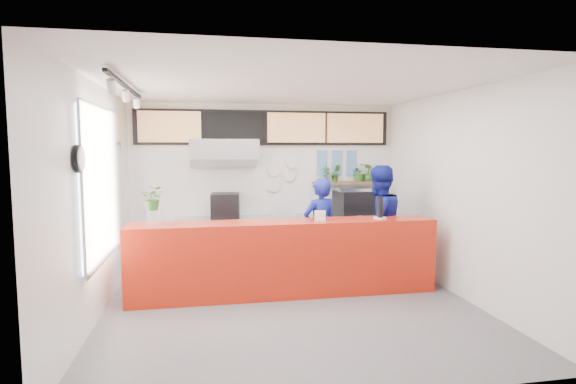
# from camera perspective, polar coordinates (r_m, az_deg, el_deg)

# --- Properties ---
(floor) EXTENTS (5.00, 5.00, 0.00)m
(floor) POSITION_cam_1_polar(r_m,az_deg,el_deg) (6.47, 0.26, -13.96)
(floor) COLOR slate
(floor) RESTS_ON ground
(ceiling) EXTENTS (5.00, 5.00, 0.00)m
(ceiling) POSITION_cam_1_polar(r_m,az_deg,el_deg) (6.16, 0.27, 13.38)
(ceiling) COLOR silver
(wall_back) EXTENTS (5.00, 0.00, 5.00)m
(wall_back) POSITION_cam_1_polar(r_m,az_deg,el_deg) (8.59, -2.83, 1.13)
(wall_back) COLOR white
(wall_back) RESTS_ON ground
(wall_left) EXTENTS (0.00, 5.00, 5.00)m
(wall_left) POSITION_cam_1_polar(r_m,az_deg,el_deg) (6.18, -23.15, -1.04)
(wall_left) COLOR white
(wall_left) RESTS_ON ground
(wall_right) EXTENTS (0.00, 5.00, 5.00)m
(wall_right) POSITION_cam_1_polar(r_m,az_deg,el_deg) (7.04, 20.69, -0.20)
(wall_right) COLOR white
(wall_right) RESTS_ON ground
(service_counter) EXTENTS (4.50, 0.60, 1.10)m
(service_counter) POSITION_cam_1_polar(r_m,az_deg,el_deg) (6.69, -0.38, -8.39)
(service_counter) COLOR red
(service_counter) RESTS_ON ground
(cream_band) EXTENTS (5.00, 0.02, 0.80)m
(cream_band) POSITION_cam_1_polar(r_m,az_deg,el_deg) (8.57, -2.86, 8.47)
(cream_band) COLOR beige
(cream_band) RESTS_ON wall_back
(prep_bench) EXTENTS (1.80, 0.60, 0.90)m
(prep_bench) POSITION_cam_1_polar(r_m,az_deg,el_deg) (8.38, -7.99, -6.30)
(prep_bench) COLOR #B2B5BA
(prep_bench) RESTS_ON ground
(panini_oven) EXTENTS (0.55, 0.55, 0.45)m
(panini_oven) POSITION_cam_1_polar(r_m,az_deg,el_deg) (8.27, -7.95, -1.71)
(panini_oven) COLOR black
(panini_oven) RESTS_ON prep_bench
(extraction_hood) EXTENTS (1.20, 0.70, 0.35)m
(extraction_hood) POSITION_cam_1_polar(r_m,az_deg,el_deg) (8.15, -8.13, 5.41)
(extraction_hood) COLOR #B2B5BA
(extraction_hood) RESTS_ON ceiling
(hood_lip) EXTENTS (1.20, 0.69, 0.31)m
(hood_lip) POSITION_cam_1_polar(r_m,az_deg,el_deg) (8.15, -8.11, 4.01)
(hood_lip) COLOR #B2B5BA
(hood_lip) RESTS_ON ceiling
(right_bench) EXTENTS (1.80, 0.60, 0.90)m
(right_bench) POSITION_cam_1_polar(r_m,az_deg,el_deg) (8.77, 7.27, -5.75)
(right_bench) COLOR #B2B5BA
(right_bench) RESTS_ON ground
(espresso_machine) EXTENTS (0.77, 0.61, 0.45)m
(espresso_machine) POSITION_cam_1_polar(r_m,az_deg,el_deg) (8.72, 8.38, -1.35)
(espresso_machine) COLOR black
(espresso_machine) RESTS_ON right_bench
(espresso_tray) EXTENTS (0.69, 0.49, 0.06)m
(espresso_tray) POSITION_cam_1_polar(r_m,az_deg,el_deg) (8.69, 8.41, 0.34)
(espresso_tray) COLOR #A8AAAF
(espresso_tray) RESTS_ON espresso_machine
(herb_shelf) EXTENTS (1.40, 0.18, 0.04)m
(herb_shelf) POSITION_cam_1_polar(r_m,az_deg,el_deg) (8.85, 7.58, 1.21)
(herb_shelf) COLOR brown
(herb_shelf) RESTS_ON wall_back
(menu_board_far_left) EXTENTS (1.10, 0.10, 0.55)m
(menu_board_far_left) POSITION_cam_1_polar(r_m,az_deg,el_deg) (8.41, -14.78, 8.02)
(menu_board_far_left) COLOR tan
(menu_board_far_left) RESTS_ON wall_back
(menu_board_mid_left) EXTENTS (1.10, 0.10, 0.55)m
(menu_board_mid_left) POSITION_cam_1_polar(r_m,az_deg,el_deg) (8.40, -6.79, 8.16)
(menu_board_mid_left) COLOR black
(menu_board_mid_left) RESTS_ON wall_back
(menu_board_mid_right) EXTENTS (1.10, 0.10, 0.55)m
(menu_board_mid_right) POSITION_cam_1_polar(r_m,az_deg,el_deg) (8.55, 1.07, 8.15)
(menu_board_mid_right) COLOR tan
(menu_board_mid_right) RESTS_ON wall_back
(menu_board_far_right) EXTENTS (1.10, 0.10, 0.55)m
(menu_board_far_right) POSITION_cam_1_polar(r_m,az_deg,el_deg) (8.86, 8.51, 8.00)
(menu_board_far_right) COLOR tan
(menu_board_far_right) RESTS_ON wall_back
(soffit) EXTENTS (4.80, 0.04, 0.65)m
(soffit) POSITION_cam_1_polar(r_m,az_deg,el_deg) (8.54, -2.83, 8.15)
(soffit) COLOR black
(soffit) RESTS_ON wall_back
(window_pane) EXTENTS (0.04, 2.20, 1.90)m
(window_pane) POSITION_cam_1_polar(r_m,az_deg,el_deg) (6.45, -22.38, 1.03)
(window_pane) COLOR silver
(window_pane) RESTS_ON wall_left
(window_frame) EXTENTS (0.03, 2.30, 2.00)m
(window_frame) POSITION_cam_1_polar(r_m,az_deg,el_deg) (6.45, -22.20, 1.04)
(window_frame) COLOR #B2B5BA
(window_frame) RESTS_ON wall_left
(wall_clock_rim) EXTENTS (0.05, 0.30, 0.30)m
(wall_clock_rim) POSITION_cam_1_polar(r_m,az_deg,el_deg) (5.26, -25.10, 3.82)
(wall_clock_rim) COLOR black
(wall_clock_rim) RESTS_ON wall_left
(wall_clock_face) EXTENTS (0.02, 0.26, 0.26)m
(wall_clock_face) POSITION_cam_1_polar(r_m,az_deg,el_deg) (5.26, -24.78, 3.84)
(wall_clock_face) COLOR white
(wall_clock_face) RESTS_ON wall_left
(track_rail) EXTENTS (0.05, 2.40, 0.04)m
(track_rail) POSITION_cam_1_polar(r_m,az_deg,el_deg) (6.12, -19.93, 12.54)
(track_rail) COLOR black
(track_rail) RESTS_ON ceiling
(dec_plate_a) EXTENTS (0.24, 0.03, 0.24)m
(dec_plate_a) POSITION_cam_1_polar(r_m,az_deg,el_deg) (8.57, -1.82, 2.79)
(dec_plate_a) COLOR silver
(dec_plate_a) RESTS_ON wall_back
(dec_plate_b) EXTENTS (0.24, 0.03, 0.24)m
(dec_plate_b) POSITION_cam_1_polar(r_m,az_deg,el_deg) (8.63, 0.16, 2.15)
(dec_plate_b) COLOR silver
(dec_plate_b) RESTS_ON wall_back
(dec_plate_c) EXTENTS (0.24, 0.03, 0.24)m
(dec_plate_c) POSITION_cam_1_polar(r_m,az_deg,el_deg) (8.59, -1.81, 0.79)
(dec_plate_c) COLOR silver
(dec_plate_c) RESTS_ON wall_back
(dec_plate_d) EXTENTS (0.24, 0.03, 0.24)m
(dec_plate_d) POSITION_cam_1_polar(r_m,az_deg,el_deg) (8.62, 0.48, 3.81)
(dec_plate_d) COLOR silver
(dec_plate_d) RESTS_ON wall_back
(photo_frame_a) EXTENTS (0.20, 0.02, 0.25)m
(photo_frame_a) POSITION_cam_1_polar(r_m,az_deg,el_deg) (8.76, 4.34, 4.48)
(photo_frame_a) COLOR #598CBF
(photo_frame_a) RESTS_ON wall_back
(photo_frame_b) EXTENTS (0.20, 0.02, 0.25)m
(photo_frame_b) POSITION_cam_1_polar(r_m,az_deg,el_deg) (8.85, 6.22, 4.47)
(photo_frame_b) COLOR #598CBF
(photo_frame_b) RESTS_ON wall_back
(photo_frame_c) EXTENTS (0.20, 0.02, 0.25)m
(photo_frame_c) POSITION_cam_1_polar(r_m,az_deg,el_deg) (8.94, 8.07, 4.46)
(photo_frame_c) COLOR #598CBF
(photo_frame_c) RESTS_ON wall_back
(photo_frame_d) EXTENTS (0.20, 0.02, 0.25)m
(photo_frame_d) POSITION_cam_1_polar(r_m,az_deg,el_deg) (8.77, 4.33, 2.84)
(photo_frame_d) COLOR #598CBF
(photo_frame_d) RESTS_ON wall_back
(photo_frame_e) EXTENTS (0.20, 0.02, 0.25)m
(photo_frame_e) POSITION_cam_1_polar(r_m,az_deg,el_deg) (8.85, 6.21, 2.85)
(photo_frame_e) COLOR #598CBF
(photo_frame_e) RESTS_ON wall_back
(photo_frame_f) EXTENTS (0.20, 0.02, 0.25)m
(photo_frame_f) POSITION_cam_1_polar(r_m,az_deg,el_deg) (8.94, 8.05, 2.85)
(photo_frame_f) COLOR #598CBF
(photo_frame_f) RESTS_ON wall_back
(staff_center) EXTENTS (0.72, 0.59, 1.69)m
(staff_center) POSITION_cam_1_polar(r_m,az_deg,el_deg) (7.37, 4.08, -4.77)
(staff_center) COLOR navy
(staff_center) RESTS_ON ground
(staff_right) EXTENTS (1.10, 0.98, 1.89)m
(staff_right) POSITION_cam_1_polar(r_m,az_deg,el_deg) (7.50, 11.38, -3.89)
(staff_right) COLOR navy
(staff_right) RESTS_ON ground
(herb_a) EXTENTS (0.16, 0.12, 0.29)m
(herb_a) POSITION_cam_1_polar(r_m,az_deg,el_deg) (8.72, 4.91, 2.27)
(herb_a) COLOR #2B6021
(herb_a) RESTS_ON herb_shelf
(herb_b) EXTENTS (0.19, 0.16, 0.34)m
(herb_b) POSITION_cam_1_polar(r_m,az_deg,el_deg) (8.77, 6.08, 2.42)
(herb_b) COLOR #2B6021
(herb_b) RESTS_ON herb_shelf
(herb_c) EXTENTS (0.34, 0.31, 0.34)m
(herb_c) POSITION_cam_1_polar(r_m,az_deg,el_deg) (8.91, 9.01, 2.45)
(herb_c) COLOR #2B6021
(herb_c) RESTS_ON herb_shelf
(herb_d) EXTENTS (0.22, 0.21, 0.34)m
(herb_d) POSITION_cam_1_polar(r_m,az_deg,el_deg) (8.98, 10.14, 2.44)
(herb_d) COLOR #2B6021
(herb_d) RESTS_ON herb_shelf
(glass_vase) EXTENTS (0.24, 0.24, 0.23)m
(glass_vase) POSITION_cam_1_polar(r_m,az_deg,el_deg) (6.41, -16.66, -3.16)
(glass_vase) COLOR silver
(glass_vase) RESTS_ON service_counter
(basil_vase) EXTENTS (0.33, 0.30, 0.34)m
(basil_vase) POSITION_cam_1_polar(r_m,az_deg,el_deg) (6.37, -16.73, -0.75)
(basil_vase) COLOR #2B6021
(basil_vase) RESTS_ON glass_vase
(napkin_holder) EXTENTS (0.18, 0.14, 0.14)m
(napkin_holder) POSITION_cam_1_polar(r_m,az_deg,el_deg) (6.66, 4.10, -3.01)
(napkin_holder) COLOR silver
(napkin_holder) RESTS_ON service_counter
(white_plate) EXTENTS (0.22, 0.22, 0.02)m
(white_plate) POSITION_cam_1_polar(r_m,az_deg,el_deg) (6.98, 11.61, -3.25)
(white_plate) COLOR silver
(white_plate) RESTS_ON service_counter
(pepper_mill) EXTENTS (0.09, 0.09, 0.32)m
(pepper_mill) POSITION_cam_1_polar(r_m,az_deg,el_deg) (6.95, 11.64, -1.90)
(pepper_mill) COLOR black
(pepper_mill) RESTS_ON white_plate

